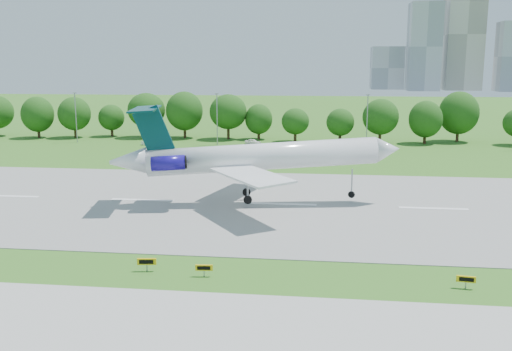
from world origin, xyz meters
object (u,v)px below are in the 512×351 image
(airliner, at_px, (248,156))
(service_vehicle_b, at_px, (253,142))
(service_vehicle_a, at_px, (148,143))
(taxi_sign_left, at_px, (204,268))

(airliner, relative_size, service_vehicle_b, 10.15)
(airliner, xyz_separation_m, service_vehicle_b, (-6.70, 58.81, -6.01))
(service_vehicle_b, bearing_deg, service_vehicle_a, 112.85)
(taxi_sign_left, height_order, service_vehicle_b, service_vehicle_b)
(airliner, distance_m, service_vehicle_b, 59.50)
(taxi_sign_left, xyz_separation_m, service_vehicle_b, (-6.39, 86.24, -0.16))
(airliner, height_order, service_vehicle_b, airliner)
(airliner, relative_size, taxi_sign_left, 24.80)
(taxi_sign_left, xyz_separation_m, service_vehicle_a, (-31.05, 82.40, -0.28))
(airliner, bearing_deg, service_vehicle_b, 86.56)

